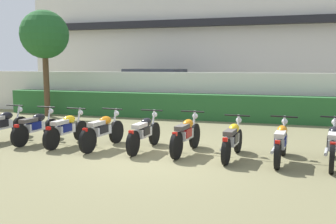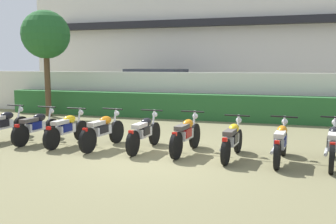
{
  "view_description": "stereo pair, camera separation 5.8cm",
  "coord_description": "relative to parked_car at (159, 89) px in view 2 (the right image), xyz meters",
  "views": [
    {
      "loc": [
        2.64,
        -7.92,
        2.12
      ],
      "look_at": [
        0.0,
        0.82,
        0.95
      ],
      "focal_mm": 39.9,
      "sensor_mm": 36.0,
      "label": 1
    },
    {
      "loc": [
        2.7,
        -7.9,
        2.12
      ],
      "look_at": [
        0.0,
        0.82,
        0.95
      ],
      "focal_mm": 39.9,
      "sensor_mm": 36.0,
      "label": 2
    }
  ],
  "objects": [
    {
      "name": "motorcycle_in_row_6",
      "position": [
        4.66,
        -8.67,
        -0.5
      ],
      "size": [
        0.6,
        1.79,
        0.94
      ],
      "rotation": [
        0.0,
        0.0,
        1.47
      ],
      "color": "black",
      "rests_on": "ground"
    },
    {
      "name": "ground",
      "position": [
        3.02,
        -9.09,
        -0.94
      ],
      "size": [
        60.0,
        60.0,
        0.0
      ],
      "primitive_type": "plane",
      "color": "olive"
    },
    {
      "name": "compound_wall",
      "position": [
        3.02,
        -2.29,
        -0.04
      ],
      "size": [
        21.57,
        0.3,
        1.79
      ],
      "primitive_type": "cube",
      "color": "silver",
      "rests_on": "ground"
    },
    {
      "name": "building",
      "position": [
        3.02,
        5.27,
        3.04
      ],
      "size": [
        22.7,
        6.5,
        7.95
      ],
      "color": "silver",
      "rests_on": "ground"
    },
    {
      "name": "motorcycle_in_row_7",
      "position": [
        5.71,
        -8.67,
        -0.49
      ],
      "size": [
        0.6,
        1.87,
        0.95
      ],
      "rotation": [
        0.0,
        0.0,
        1.47
      ],
      "color": "black",
      "rests_on": "ground"
    },
    {
      "name": "motorcycle_in_row_1",
      "position": [
        -0.66,
        -8.49,
        -0.5
      ],
      "size": [
        0.6,
        1.81,
        0.94
      ],
      "rotation": [
        0.0,
        0.0,
        1.49
      ],
      "color": "black",
      "rests_on": "ground"
    },
    {
      "name": "hedge_row",
      "position": [
        3.02,
        -2.99,
        -0.45
      ],
      "size": [
        17.25,
        0.7,
        0.98
      ],
      "primitive_type": "cube",
      "color": "#28602D",
      "rests_on": "ground"
    },
    {
      "name": "motorcycle_in_row_5",
      "position": [
        3.54,
        -8.51,
        -0.48
      ],
      "size": [
        0.6,
        1.89,
        0.97
      ],
      "rotation": [
        0.0,
        0.0,
        1.46
      ],
      "color": "black",
      "rests_on": "ground"
    },
    {
      "name": "tree_near_inspector",
      "position": [
        -3.48,
        -3.89,
        2.33
      ],
      "size": [
        1.93,
        1.93,
        4.26
      ],
      "color": "#4C3823",
      "rests_on": "ground"
    },
    {
      "name": "motorcycle_in_row_4",
      "position": [
        2.47,
        -8.48,
        -0.49
      ],
      "size": [
        0.6,
        1.92,
        0.96
      ],
      "rotation": [
        0.0,
        0.0,
        1.51
      ],
      "color": "black",
      "rests_on": "ground"
    },
    {
      "name": "motorcycle_in_row_2",
      "position": [
        0.32,
        -8.55,
        -0.5
      ],
      "size": [
        0.6,
        1.81,
        0.94
      ],
      "rotation": [
        0.0,
        0.0,
        1.49
      ],
      "color": "black",
      "rests_on": "ground"
    },
    {
      "name": "motorcycle_in_row_8",
      "position": [
        6.76,
        -8.63,
        -0.48
      ],
      "size": [
        0.6,
        1.97,
        0.98
      ],
      "rotation": [
        0.0,
        0.0,
        1.43
      ],
      "color": "black",
      "rests_on": "ground"
    },
    {
      "name": "motorcycle_in_row_3",
      "position": [
        1.38,
        -8.57,
        -0.48
      ],
      "size": [
        0.6,
        1.9,
        0.97
      ],
      "rotation": [
        0.0,
        0.0,
        1.45
      ],
      "color": "black",
      "rests_on": "ground"
    },
    {
      "name": "parked_car",
      "position": [
        0.0,
        0.0,
        0.0
      ],
      "size": [
        4.67,
        2.46,
        1.89
      ],
      "rotation": [
        0.0,
        0.0,
        -0.11
      ],
      "color": "#9EA3A8",
      "rests_on": "ground"
    },
    {
      "name": "motorcycle_in_row_0",
      "position": [
        -1.71,
        -8.52,
        -0.49
      ],
      "size": [
        0.6,
        1.87,
        0.95
      ],
      "rotation": [
        0.0,
        0.0,
        1.48
      ],
      "color": "black",
      "rests_on": "ground"
    }
  ]
}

